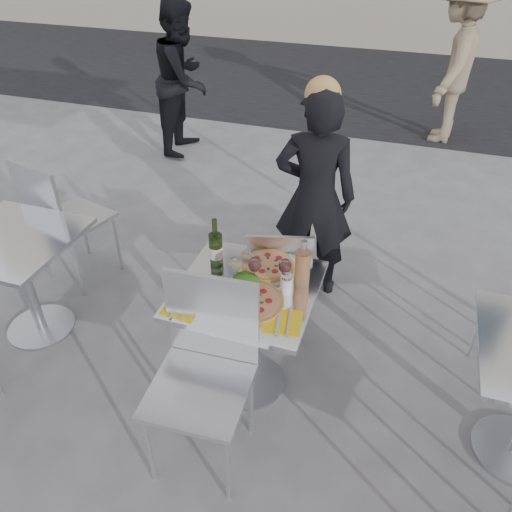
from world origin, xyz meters
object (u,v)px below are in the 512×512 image
(wineglass_red_a, at_px, (255,265))
(wineglass_red_b, at_px, (285,267))
(pizza_near, at_px, (251,301))
(side_table_left, at_px, (21,266))
(wineglass_white_b, at_px, (247,258))
(pedestrian_a, at_px, (183,79))
(napkin_left, at_px, (183,307))
(pizza_far, at_px, (268,266))
(carafe, at_px, (302,269))
(side_chair_lfar, at_px, (59,214))
(main_table, at_px, (247,317))
(woman_diner, at_px, (315,197))
(sugar_shaker, at_px, (286,284))
(wine_bottle, at_px, (216,248))
(wineglass_white_a, at_px, (235,265))
(napkin_right, at_px, (283,322))
(pedestrian_b, at_px, (453,62))
(chair_far, at_px, (279,274))
(salad_plate, at_px, (245,283))
(chair_near, at_px, (205,360))

(wineglass_red_a, relative_size, wineglass_red_b, 1.00)
(pizza_near, bearing_deg, side_table_left, 175.92)
(wineglass_white_b, distance_m, wineglass_red_a, 0.08)
(pedestrian_a, bearing_deg, napkin_left, -158.42)
(pizza_far, relative_size, carafe, 1.14)
(pizza_near, distance_m, wineglass_red_b, 0.26)
(side_chair_lfar, bearing_deg, wineglass_red_b, -178.87)
(main_table, bearing_deg, pizza_near, -62.57)
(main_table, bearing_deg, pedestrian_a, 120.29)
(main_table, height_order, wineglass_red_a, wineglass_red_a)
(wineglass_red_a, distance_m, wineglass_red_b, 0.16)
(napkin_left, bearing_deg, side_chair_lfar, 154.08)
(side_table_left, relative_size, wineglass_red_b, 4.76)
(main_table, distance_m, pizza_far, 0.30)
(main_table, distance_m, pedestrian_a, 3.59)
(woman_diner, bearing_deg, wineglass_red_a, 76.71)
(woman_diner, distance_m, wineglass_red_a, 1.00)
(pizza_near, distance_m, napkin_left, 0.34)
(sugar_shaker, height_order, napkin_left, sugar_shaker)
(wine_bottle, height_order, wineglass_white_a, wine_bottle)
(side_chair_lfar, height_order, wine_bottle, wine_bottle)
(side_table_left, distance_m, wineglass_white_b, 1.50)
(main_table, distance_m, napkin_right, 0.38)
(pedestrian_a, relative_size, pedestrian_b, 0.89)
(wineglass_white_b, relative_size, napkin_left, 0.79)
(chair_far, distance_m, pizza_near, 0.63)
(sugar_shaker, bearing_deg, napkin_right, -78.49)
(pizza_far, bearing_deg, side_table_left, -172.89)
(wineglass_red_a, xyz_separation_m, wineglass_red_b, (0.15, 0.04, 0.00))
(pizza_far, bearing_deg, pizza_near, -89.49)
(side_chair_lfar, relative_size, napkin_left, 4.99)
(sugar_shaker, bearing_deg, pedestrian_b, 79.94)
(main_table, height_order, wine_bottle, wine_bottle)
(side_chair_lfar, xyz_separation_m, pizza_near, (1.66, -0.65, 0.17))
(salad_plate, bearing_deg, wineglass_white_b, 105.15)
(chair_far, xyz_separation_m, pedestrian_b, (0.92, 3.86, 0.39))
(pedestrian_a, relative_size, napkin_right, 7.82)
(side_table_left, height_order, chair_far, chair_far)
(pedestrian_b, relative_size, napkin_left, 8.97)
(pedestrian_b, height_order, wineglass_red_a, pedestrian_b)
(pedestrian_b, bearing_deg, wineglass_red_a, -4.69)
(pizza_near, relative_size, wineglass_red_b, 2.12)
(salad_plate, bearing_deg, pizza_near, -57.23)
(chair_near, bearing_deg, wineglass_red_b, 61.27)
(wineglass_red_b, bearing_deg, salad_plate, -149.88)
(pizza_far, xyz_separation_m, wineglass_white_a, (-0.13, -0.17, 0.09))
(chair_near, height_order, woman_diner, woman_diner)
(napkin_right, bearing_deg, pizza_near, 147.65)
(salad_plate, relative_size, wineglass_white_a, 1.40)
(wineglass_white_b, bearing_deg, chair_far, 77.10)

